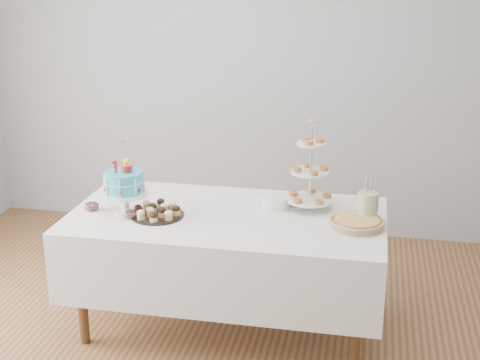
% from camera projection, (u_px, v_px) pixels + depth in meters
% --- Properties ---
extents(floor, '(5.00, 5.00, 0.00)m').
position_uv_depth(floor, '(217.00, 350.00, 4.05)').
color(floor, brown).
rests_on(floor, ground).
extents(walls, '(5.04, 4.04, 2.70)m').
position_uv_depth(walls, '(214.00, 134.00, 3.62)').
color(walls, '#A8AAAD').
rests_on(walls, floor).
extents(table, '(1.92, 1.02, 0.77)m').
position_uv_depth(table, '(227.00, 248.00, 4.16)').
color(table, silver).
rests_on(table, floor).
extents(birthday_cake, '(0.29, 0.29, 0.45)m').
position_uv_depth(birthday_cake, '(125.00, 194.00, 4.07)').
color(birthday_cake, white).
rests_on(birthday_cake, table).
extents(cupcake_tray, '(0.33, 0.33, 0.07)m').
position_uv_depth(cupcake_tray, '(157.00, 211.00, 4.05)').
color(cupcake_tray, black).
rests_on(cupcake_tray, table).
extents(pie, '(0.32, 0.32, 0.05)m').
position_uv_depth(pie, '(357.00, 222.00, 3.88)').
color(pie, tan).
rests_on(pie, table).
extents(tiered_stand, '(0.30, 0.30, 0.57)m').
position_uv_depth(tiered_stand, '(310.00, 172.00, 4.10)').
color(tiered_stand, silver).
rests_on(tiered_stand, table).
extents(plate_stack, '(0.19, 0.19, 0.07)m').
position_uv_depth(plate_stack, '(276.00, 201.00, 4.20)').
color(plate_stack, white).
rests_on(plate_stack, table).
extents(pastry_plate, '(0.25, 0.25, 0.04)m').
position_uv_depth(pastry_plate, '(296.00, 201.00, 4.27)').
color(pastry_plate, white).
rests_on(pastry_plate, table).
extents(jam_bowl_a, '(0.09, 0.09, 0.06)m').
position_uv_depth(jam_bowl_a, '(92.00, 206.00, 4.15)').
color(jam_bowl_a, silver).
rests_on(jam_bowl_a, table).
extents(jam_bowl_b, '(0.09, 0.09, 0.05)m').
position_uv_depth(jam_bowl_b, '(131.00, 214.00, 4.02)').
color(jam_bowl_b, silver).
rests_on(jam_bowl_b, table).
extents(utensil_pitcher, '(0.13, 0.12, 0.27)m').
position_uv_depth(utensil_pitcher, '(367.00, 206.00, 3.96)').
color(utensil_pitcher, beige).
rests_on(utensil_pitcher, table).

